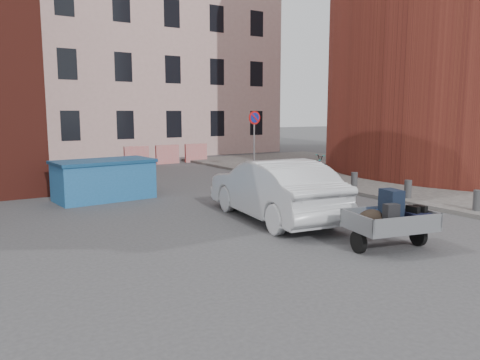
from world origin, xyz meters
TOP-DOWN VIEW (x-y plane):
  - ground at (0.00, 0.00)m, footprint 120.00×120.00m
  - sidewalk at (10.00, 4.00)m, footprint 9.00×24.00m
  - building_pink at (6.00, 22.00)m, footprint 16.00×8.00m
  - no_parking_sign at (6.00, 9.48)m, footprint 0.60×0.09m
  - bollards at (6.00, 3.40)m, footprint 0.22×9.02m
  - barriers at (4.20, 15.00)m, footprint 4.70×0.18m
  - trailer at (1.48, -1.84)m, footprint 1.80×1.94m
  - dumpster at (-1.68, 6.60)m, footprint 3.09×1.77m
  - silver_car at (1.15, 1.56)m, footprint 2.24×4.86m
  - bicycle at (6.20, 5.94)m, footprint 1.85×0.86m

SIDE VIEW (x-z plane):
  - ground at x=0.00m, z-range 0.00..0.00m
  - sidewalk at x=10.00m, z-range 0.00..0.12m
  - bollards at x=6.00m, z-range 0.12..0.67m
  - barriers at x=4.20m, z-range 0.00..1.00m
  - bicycle at x=6.20m, z-range 0.12..1.05m
  - trailer at x=1.48m, z-range 0.01..1.21m
  - dumpster at x=-1.68m, z-range 0.00..1.25m
  - silver_car at x=1.15m, z-range 0.00..1.54m
  - no_parking_sign at x=6.00m, z-range 0.69..3.34m
  - building_pink at x=6.00m, z-range 0.00..14.00m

